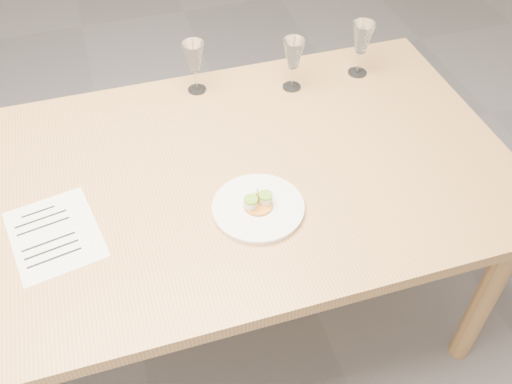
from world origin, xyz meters
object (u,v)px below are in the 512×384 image
object	(u,v)px
recipe_sheet	(54,234)
dining_table	(104,213)
wine_glass_1	(293,55)
wine_glass_2	(362,39)
dinner_plate	(258,207)
wine_glass_0	(194,58)

from	to	relation	value
recipe_sheet	dining_table	bearing A→B (deg)	27.89
dining_table	recipe_sheet	size ratio (longest dim) A/B	7.75
dining_table	recipe_sheet	xyz separation A→B (m)	(-0.13, -0.10, 0.07)
wine_glass_1	wine_glass_2	world-z (taller)	wine_glass_2
dinner_plate	wine_glass_0	bearing A→B (deg)	93.45
recipe_sheet	wine_glass_2	xyz separation A→B (m)	(1.05, 0.44, 0.13)
wine_glass_0	wine_glass_1	distance (m)	0.32
dining_table	wine_glass_1	distance (m)	0.78
wine_glass_2	wine_glass_0	bearing A→B (deg)	173.17
recipe_sheet	wine_glass_0	bearing A→B (deg)	34.92
dinner_plate	wine_glass_1	xyz separation A→B (m)	(0.28, 0.50, 0.11)
dinner_plate	wine_glass_1	world-z (taller)	wine_glass_1
dinner_plate	wine_glass_1	size ratio (longest dim) A/B	1.39
dinner_plate	wine_glass_0	xyz separation A→B (m)	(-0.04, 0.58, 0.11)
wine_glass_2	recipe_sheet	bearing A→B (deg)	-157.27
dining_table	recipe_sheet	world-z (taller)	recipe_sheet
recipe_sheet	dinner_plate	bearing A→B (deg)	-18.65
dining_table	wine_glass_2	distance (m)	1.01
recipe_sheet	wine_glass_2	distance (m)	1.15
dining_table	wine_glass_0	xyz separation A→B (m)	(0.37, 0.41, 0.19)
dining_table	wine_glass_0	world-z (taller)	wine_glass_0
dining_table	wine_glass_0	size ratio (longest dim) A/B	13.44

